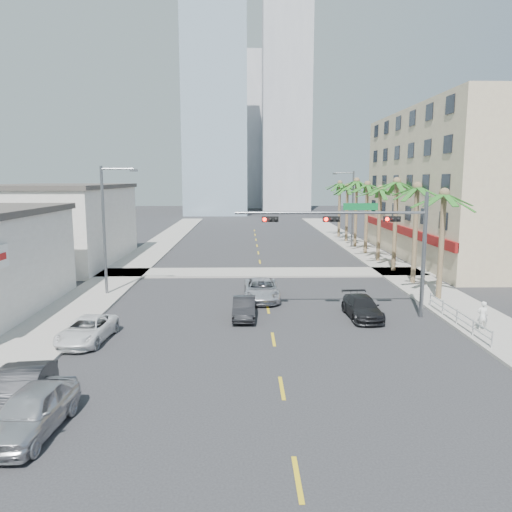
{
  "coord_description": "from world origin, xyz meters",
  "views": [
    {
      "loc": [
        -1.41,
        -20.53,
        8.15
      ],
      "look_at": [
        -0.78,
        9.3,
        3.5
      ],
      "focal_mm": 35.0,
      "sensor_mm": 36.0,
      "label": 1
    }
  ],
  "objects_px": {
    "car_parked_near": "(31,411)",
    "car_parked_far": "(87,330)",
    "car_parked_mid": "(20,391)",
    "pedestrian": "(483,316)",
    "car_lane_right": "(362,307)",
    "traffic_signal_mast": "(370,233)",
    "car_lane_left": "(244,308)",
    "car_lane_center": "(261,290)"
  },
  "relations": [
    {
      "from": "car_lane_right",
      "to": "pedestrian",
      "type": "bearing_deg",
      "value": -29.96
    },
    {
      "from": "car_parked_mid",
      "to": "car_lane_left",
      "type": "bearing_deg",
      "value": 49.53
    },
    {
      "from": "car_lane_right",
      "to": "car_lane_center",
      "type": "bearing_deg",
      "value": 139.81
    },
    {
      "from": "traffic_signal_mast",
      "to": "car_parked_near",
      "type": "height_order",
      "value": "traffic_signal_mast"
    },
    {
      "from": "car_lane_left",
      "to": "car_lane_center",
      "type": "height_order",
      "value": "car_lane_center"
    },
    {
      "from": "traffic_signal_mast",
      "to": "car_lane_center",
      "type": "bearing_deg",
      "value": 143.73
    },
    {
      "from": "car_parked_mid",
      "to": "car_lane_left",
      "type": "xyz_separation_m",
      "value": [
        7.9,
        11.64,
        -0.11
      ]
    },
    {
      "from": "car_parked_near",
      "to": "traffic_signal_mast",
      "type": "bearing_deg",
      "value": 47.88
    },
    {
      "from": "pedestrian",
      "to": "car_parked_near",
      "type": "bearing_deg",
      "value": 30.09
    },
    {
      "from": "car_lane_left",
      "to": "traffic_signal_mast",
      "type": "bearing_deg",
      "value": 1.11
    },
    {
      "from": "traffic_signal_mast",
      "to": "pedestrian",
      "type": "distance_m",
      "value": 7.46
    },
    {
      "from": "pedestrian",
      "to": "car_lane_center",
      "type": "bearing_deg",
      "value": -30.87
    },
    {
      "from": "traffic_signal_mast",
      "to": "car_lane_left",
      "type": "relative_size",
      "value": 2.97
    },
    {
      "from": "car_lane_left",
      "to": "car_lane_right",
      "type": "xyz_separation_m",
      "value": [
        6.96,
        -0.04,
        0.02
      ]
    },
    {
      "from": "car_parked_near",
      "to": "car_parked_far",
      "type": "bearing_deg",
      "value": 101.37
    },
    {
      "from": "traffic_signal_mast",
      "to": "car_lane_center",
      "type": "relative_size",
      "value": 2.21
    },
    {
      "from": "car_parked_near",
      "to": "car_parked_far",
      "type": "height_order",
      "value": "car_parked_near"
    },
    {
      "from": "car_lane_center",
      "to": "car_lane_left",
      "type": "bearing_deg",
      "value": -104.92
    },
    {
      "from": "car_parked_far",
      "to": "car_lane_center",
      "type": "height_order",
      "value": "car_lane_center"
    },
    {
      "from": "traffic_signal_mast",
      "to": "pedestrian",
      "type": "bearing_deg",
      "value": -29.79
    },
    {
      "from": "car_parked_mid",
      "to": "car_lane_right",
      "type": "distance_m",
      "value": 18.85
    },
    {
      "from": "pedestrian",
      "to": "traffic_signal_mast",
      "type": "bearing_deg",
      "value": -27.3
    },
    {
      "from": "car_parked_mid",
      "to": "car_lane_left",
      "type": "distance_m",
      "value": 14.06
    },
    {
      "from": "car_lane_center",
      "to": "pedestrian",
      "type": "bearing_deg",
      "value": -33.89
    },
    {
      "from": "traffic_signal_mast",
      "to": "car_lane_left",
      "type": "xyz_separation_m",
      "value": [
        -7.28,
        -0.02,
        -4.45
      ]
    },
    {
      "from": "traffic_signal_mast",
      "to": "car_lane_right",
      "type": "xyz_separation_m",
      "value": [
        -0.33,
        -0.06,
        -4.43
      ]
    },
    {
      "from": "car_parked_mid",
      "to": "car_lane_right",
      "type": "relative_size",
      "value": 1.01
    },
    {
      "from": "traffic_signal_mast",
      "to": "car_parked_near",
      "type": "xyz_separation_m",
      "value": [
        -14.09,
        -13.28,
        -4.31
      ]
    },
    {
      "from": "car_parked_far",
      "to": "pedestrian",
      "type": "bearing_deg",
      "value": 7.72
    },
    {
      "from": "car_lane_left",
      "to": "car_lane_right",
      "type": "bearing_deg",
      "value": 0.64
    },
    {
      "from": "car_parked_near",
      "to": "car_parked_mid",
      "type": "xyz_separation_m",
      "value": [
        -1.09,
        1.62,
        -0.02
      ]
    },
    {
      "from": "car_parked_far",
      "to": "car_lane_center",
      "type": "relative_size",
      "value": 0.87
    },
    {
      "from": "traffic_signal_mast",
      "to": "car_parked_mid",
      "type": "bearing_deg",
      "value": -142.5
    },
    {
      "from": "car_parked_near",
      "to": "car_parked_far",
      "type": "distance_m",
      "value": 9.24
    },
    {
      "from": "car_lane_right",
      "to": "traffic_signal_mast",
      "type": "bearing_deg",
      "value": 7.96
    },
    {
      "from": "traffic_signal_mast",
      "to": "car_parked_near",
      "type": "relative_size",
      "value": 2.52
    },
    {
      "from": "car_lane_right",
      "to": "car_lane_left",
      "type": "bearing_deg",
      "value": 177.62
    },
    {
      "from": "car_parked_near",
      "to": "pedestrian",
      "type": "xyz_separation_m",
      "value": [
        19.49,
        10.19,
        0.19
      ]
    },
    {
      "from": "car_parked_mid",
      "to": "pedestrian",
      "type": "distance_m",
      "value": 22.29
    },
    {
      "from": "car_parked_mid",
      "to": "car_parked_far",
      "type": "relative_size",
      "value": 1.0
    },
    {
      "from": "car_parked_mid",
      "to": "car_lane_center",
      "type": "height_order",
      "value": "car_parked_mid"
    },
    {
      "from": "car_parked_far",
      "to": "pedestrian",
      "type": "relative_size",
      "value": 2.8
    }
  ]
}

